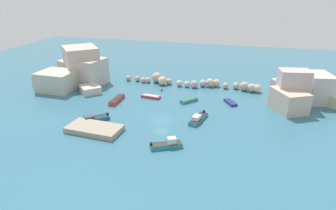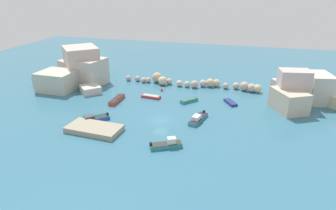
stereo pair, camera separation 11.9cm
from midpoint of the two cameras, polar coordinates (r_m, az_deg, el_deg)
cove_water at (r=56.60m, az=-1.53°, el=-2.96°), size 160.00×160.00×0.00m
cliff_headland_left at (r=81.50m, az=-17.26°, el=6.44°), size 20.54×22.92×9.50m
cliff_headland_right at (r=71.52m, az=25.71°, el=2.33°), size 20.35×20.81×8.01m
rock_breakwater at (r=75.25m, az=5.39°, el=4.39°), size 35.61×4.62×2.68m
stone_dock at (r=53.86m, az=-14.31°, el=-4.54°), size 10.01×5.47×0.96m
channel_buoy at (r=71.92m, az=-1.30°, el=2.99°), size 0.56×0.56×0.56m
moored_boat_0 at (r=66.26m, az=-10.07°, el=1.04°), size 1.50×5.93×5.84m
moored_boat_1 at (r=57.88m, az=-14.54°, el=-2.64°), size 5.67×5.56×1.27m
moored_boat_2 at (r=47.29m, az=-0.28°, el=-7.75°), size 5.37×3.81×1.66m
moored_boat_3 at (r=65.13m, az=4.09°, el=0.86°), size 3.67×3.96×0.66m
moored_boat_4 at (r=56.21m, az=5.84°, el=-2.70°), size 2.97×6.12×1.45m
moored_boat_5 at (r=65.70m, az=12.09°, el=0.51°), size 3.30×4.08×0.52m
moored_boat_6 at (r=67.63m, az=-3.42°, el=1.67°), size 4.61×2.02×0.61m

